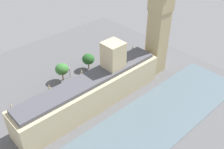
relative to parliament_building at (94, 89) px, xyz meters
The scene contains 12 objects.
ground_plane 8.39m from the parliament_building, 37.05° to the left, with size 142.16×142.16×0.00m, color #565659.
river_thames 26.60m from the parliament_building, behind, with size 28.12×127.94×0.25m, color slate.
parliament_building is the anchor object (origin of this frame).
clock_tower 47.34m from the parliament_building, 90.68° to the right, with size 9.36×9.36×59.54m.
car_blue_under_trees 24.40m from the parliament_building, 52.59° to the right, with size 1.96×4.47×1.74m.
double_decker_bus_corner 15.95m from the parliament_building, ahead, with size 2.88×10.56×4.75m.
double_decker_bus_kerbside 19.95m from the parliament_building, 39.50° to the left, with size 2.66×10.50×4.75m.
car_yellow_cab_by_river_gate 33.50m from the parliament_building, 59.52° to the left, with size 2.04×4.48×1.74m.
pedestrian_midblock 11.53m from the parliament_building, ahead, with size 0.53×0.61×1.52m.
plane_tree_trailing 24.95m from the parliament_building, ahead, with size 6.74×6.74×9.57m.
plane_tree_leading 29.13m from the parliament_building, 33.11° to the right, with size 6.65×6.65×8.87m.
street_lamp_opposite_hall 25.22m from the parliament_building, ahead, with size 0.56×0.56×5.91m.
Camera 1 is at (-72.96, 53.04, 78.39)m, focal length 41.25 mm.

